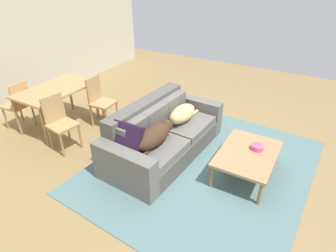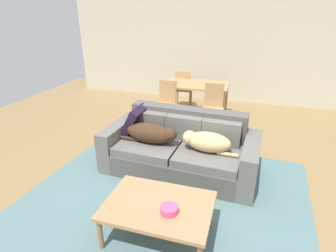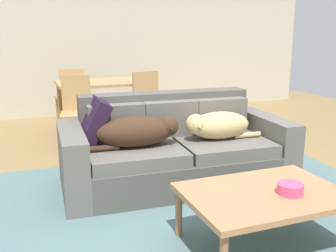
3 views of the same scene
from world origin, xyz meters
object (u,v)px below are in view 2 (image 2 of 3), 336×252
at_px(bowl_on_coffee_table, 169,210).
at_px(dining_chair_near_left, 166,102).
at_px(dog_on_left_cushion, 152,133).
at_px(coffee_table, 158,207).
at_px(dog_on_right_cushion, 206,142).
at_px(dining_chair_near_right, 213,106).
at_px(dining_chair_far_left, 183,87).
at_px(dining_table, 196,87).
at_px(throw_pillow_by_left_arm, 134,121).
at_px(couch, 181,149).

bearing_deg(bowl_on_coffee_table, dining_chair_near_left, 108.00).
distance_m(dog_on_left_cushion, coffee_table, 1.35).
distance_m(dog_on_right_cushion, coffee_table, 1.25).
height_order(dining_chair_near_right, dining_chair_far_left, dining_chair_near_right).
xyz_separation_m(coffee_table, dining_chair_near_left, (-0.82, 2.86, 0.15)).
xyz_separation_m(dining_chair_near_right, dining_chair_far_left, (-0.87, 1.16, -0.00)).
bearing_deg(dining_chair_near_left, coffee_table, -65.65).
distance_m(coffee_table, dining_table, 3.51).
relative_size(coffee_table, dining_chair_near_left, 1.17).
bearing_deg(coffee_table, dining_table, 95.36).
xyz_separation_m(dog_on_right_cushion, dining_chair_near_right, (-0.14, 1.66, -0.06)).
bearing_deg(bowl_on_coffee_table, dog_on_left_cushion, 116.21).
xyz_separation_m(dog_on_left_cushion, coffee_table, (0.51, -1.23, -0.21)).
relative_size(throw_pillow_by_left_arm, dining_table, 0.34).
height_order(dog_on_left_cushion, throw_pillow_by_left_arm, throw_pillow_by_left_arm).
relative_size(dog_on_left_cushion, dining_chair_far_left, 0.97).
bearing_deg(dog_on_right_cushion, couch, 160.97).
relative_size(throw_pillow_by_left_arm, bowl_on_coffee_table, 2.58).
distance_m(bowl_on_coffee_table, dining_table, 3.60).
bearing_deg(bowl_on_coffee_table, throw_pillow_by_left_arm, 123.41).
bearing_deg(dining_chair_far_left, coffee_table, 93.92).
distance_m(couch, coffee_table, 1.36).
bearing_deg(dining_chair_far_left, dining_table, 120.92).
bearing_deg(dog_on_left_cushion, coffee_table, -64.26).
xyz_separation_m(throw_pillow_by_left_arm, bowl_on_coffee_table, (1.02, -1.54, -0.20)).
bearing_deg(dining_chair_near_left, dining_table, 59.82).
bearing_deg(couch, dog_on_left_cushion, -159.18).
xyz_separation_m(couch, dining_chair_near_right, (0.24, 1.51, 0.19)).
distance_m(throw_pillow_by_left_arm, bowl_on_coffee_table, 1.86).
height_order(throw_pillow_by_left_arm, dining_table, throw_pillow_by_left_arm).
xyz_separation_m(bowl_on_coffee_table, dining_chair_far_left, (-0.88, 4.11, 0.07)).
xyz_separation_m(dog_on_right_cushion, dining_chair_far_left, (-1.01, 2.82, -0.06)).
bearing_deg(bowl_on_coffee_table, dog_on_right_cushion, 84.21).
bearing_deg(couch, bowl_on_coffee_table, -76.99).
height_order(dining_chair_near_left, dining_chair_near_right, dining_chair_near_right).
height_order(coffee_table, dining_table, dining_table).
bearing_deg(dog_on_left_cushion, dog_on_right_cushion, 1.11).
relative_size(dining_chair_near_left, dining_chair_far_left, 1.01).
bearing_deg(dog_on_right_cushion, dining_chair_near_left, 126.44).
height_order(bowl_on_coffee_table, dining_table, dining_table).
xyz_separation_m(throw_pillow_by_left_arm, coffee_table, (0.88, -1.46, -0.27)).
bearing_deg(dining_chair_far_left, dog_on_left_cushion, 88.23).
distance_m(couch, bowl_on_coffee_table, 1.47).
xyz_separation_m(dog_on_left_cushion, dining_chair_far_left, (-0.23, 2.79, -0.07)).
height_order(couch, dining_chair_near_right, dining_chair_near_right).
bearing_deg(dining_chair_near_right, dog_on_right_cushion, -89.62).
xyz_separation_m(dining_table, dining_chair_far_left, (-0.42, 0.54, -0.18)).
distance_m(couch, throw_pillow_by_left_arm, 0.84).
xyz_separation_m(coffee_table, dining_table, (-0.33, 3.48, 0.32)).
bearing_deg(dining_chair_far_left, dining_chair_near_right, 120.25).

